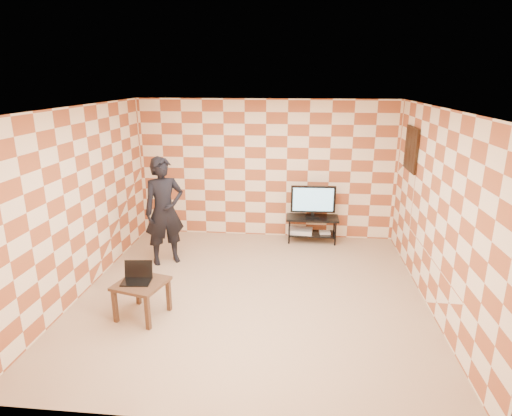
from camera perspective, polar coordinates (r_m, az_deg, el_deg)
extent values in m
plane|color=tan|center=(6.48, -0.54, -11.35)|extent=(5.00, 5.00, 0.00)
cube|color=#FFE5BE|center=(8.37, 1.31, 5.12)|extent=(5.00, 0.02, 2.70)
cube|color=#FFE5BE|center=(3.66, -4.98, -11.27)|extent=(5.00, 0.02, 2.70)
cube|color=#FFE5BE|center=(6.70, -22.36, 0.77)|extent=(0.02, 5.00, 2.70)
cube|color=#FFE5BE|center=(6.21, 23.01, -0.54)|extent=(0.02, 5.00, 2.70)
cube|color=white|center=(5.71, -0.62, 13.22)|extent=(5.00, 5.00, 0.02)
cube|color=black|center=(7.53, 20.00, 7.40)|extent=(0.04, 0.72, 0.72)
cube|color=black|center=(7.53, 20.00, 7.40)|extent=(0.04, 0.03, 0.68)
cube|color=black|center=(7.53, 20.00, 7.40)|extent=(0.04, 0.68, 0.03)
cube|color=black|center=(8.31, 7.53, -1.33)|extent=(0.99, 0.45, 0.04)
cube|color=black|center=(8.42, 7.44, -3.40)|extent=(0.89, 0.40, 0.03)
cylinder|color=black|center=(8.21, 4.44, -3.15)|extent=(0.03, 0.03, 0.50)
cylinder|color=black|center=(8.55, 4.50, -2.33)|extent=(0.03, 0.03, 0.50)
cylinder|color=black|center=(8.24, 10.54, -3.32)|extent=(0.03, 0.03, 0.50)
cylinder|color=black|center=(8.58, 10.36, -2.49)|extent=(0.03, 0.03, 0.50)
cube|color=black|center=(8.30, 7.53, -1.11)|extent=(0.26, 0.17, 0.03)
cube|color=black|center=(8.28, 7.55, -0.79)|extent=(0.06, 0.05, 0.07)
cube|color=black|center=(8.20, 7.63, 1.17)|extent=(0.85, 0.09, 0.52)
cube|color=#76B8D7|center=(8.17, 7.62, 1.11)|extent=(0.76, 0.04, 0.45)
cube|color=silver|center=(8.38, 5.92, -3.05)|extent=(0.49, 0.37, 0.08)
cube|color=silver|center=(8.41, 9.15, -3.23)|extent=(0.22, 0.17, 0.05)
cube|color=#372515|center=(5.91, -15.08, -9.70)|extent=(0.73, 0.73, 0.04)
cube|color=#372515|center=(5.99, -18.28, -12.31)|extent=(0.07, 0.07, 0.46)
cube|color=#372515|center=(6.33, -15.47, -10.37)|extent=(0.07, 0.07, 0.46)
cube|color=#372515|center=(5.72, -14.25, -13.43)|extent=(0.07, 0.07, 0.46)
cube|color=#372515|center=(6.08, -11.57, -11.31)|extent=(0.07, 0.07, 0.46)
cube|color=black|center=(5.91, -15.64, -9.43)|extent=(0.39, 0.29, 0.02)
cube|color=black|center=(5.97, -15.39, -7.84)|extent=(0.38, 0.09, 0.24)
imported|color=black|center=(7.35, -12.13, -0.41)|extent=(0.80, 0.73, 1.84)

